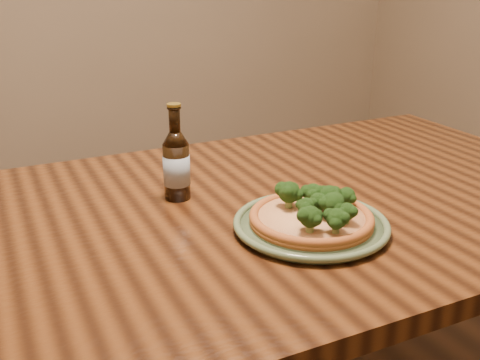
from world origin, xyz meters
name	(u,v)px	position (x,y,z in m)	size (l,w,h in m)	color
table	(257,244)	(0.00, 0.10, 0.66)	(1.60, 0.90, 0.75)	#4A260F
plate	(311,224)	(0.03, -0.05, 0.76)	(0.29, 0.29, 0.02)	#576C4A
pizza	(313,215)	(0.04, -0.05, 0.78)	(0.23, 0.23, 0.07)	#A95A26
beer_bottle	(176,164)	(-0.14, 0.20, 0.83)	(0.06, 0.06, 0.20)	black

